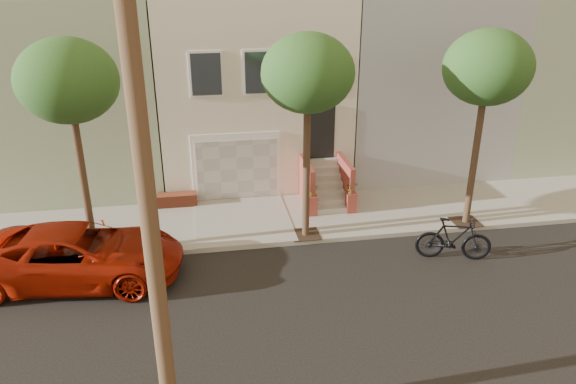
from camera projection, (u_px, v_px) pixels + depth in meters
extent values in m
plane|color=black|center=(297.00, 313.00, 13.55)|extent=(90.00, 90.00, 0.00)
cube|color=gray|center=(269.00, 219.00, 18.38)|extent=(40.00, 3.70, 0.15)
cube|color=beige|center=(249.00, 82.00, 22.29)|extent=(7.00, 8.00, 7.00)
cube|color=gray|center=(78.00, 87.00, 21.24)|extent=(6.50, 8.00, 7.00)
cube|color=gray|center=(404.00, 76.00, 23.33)|extent=(6.50, 8.00, 7.00)
cube|color=gray|center=(540.00, 72.00, 24.33)|extent=(6.50, 8.00, 7.00)
cube|color=white|center=(237.00, 166.00, 19.42)|extent=(3.20, 0.12, 2.50)
cube|color=#B4B4AF|center=(237.00, 169.00, 19.40)|extent=(2.90, 0.06, 2.20)
cube|color=gray|center=(242.00, 219.00, 18.21)|extent=(3.20, 3.70, 0.02)
cube|color=#954028|center=(177.00, 200.00, 19.19)|extent=(1.40, 0.45, 0.44)
cube|color=black|center=(321.00, 132.00, 19.40)|extent=(1.00, 0.06, 2.00)
cube|color=#3F4751|center=(206.00, 74.00, 17.92)|extent=(1.00, 0.06, 1.40)
cube|color=white|center=(206.00, 74.00, 17.94)|extent=(1.15, 0.05, 1.55)
cube|color=#3F4751|center=(260.00, 73.00, 18.20)|extent=(1.00, 0.06, 1.40)
cube|color=white|center=(259.00, 73.00, 18.22)|extent=(1.15, 0.05, 1.55)
cube|color=#3F4751|center=(311.00, 71.00, 18.48)|extent=(1.00, 0.06, 1.40)
cube|color=white|center=(311.00, 71.00, 18.50)|extent=(1.15, 0.05, 1.55)
cube|color=gray|center=(331.00, 210.00, 18.67)|extent=(1.20, 0.28, 0.20)
cube|color=gray|center=(329.00, 201.00, 18.85)|extent=(1.20, 0.28, 0.20)
cube|color=gray|center=(327.00, 193.00, 19.03)|extent=(1.20, 0.28, 0.20)
cube|color=gray|center=(326.00, 185.00, 19.20)|extent=(1.20, 0.28, 0.20)
cube|color=gray|center=(324.00, 177.00, 19.38)|extent=(1.20, 0.28, 0.20)
cube|color=gray|center=(323.00, 169.00, 19.55)|extent=(1.20, 0.28, 0.20)
cube|color=gray|center=(321.00, 161.00, 19.73)|extent=(1.20, 0.28, 0.20)
cube|color=brown|center=(307.00, 184.00, 19.06)|extent=(0.18, 1.96, 1.60)
cube|color=brown|center=(345.00, 181.00, 19.27)|extent=(0.18, 1.96, 1.60)
cube|color=brown|center=(312.00, 205.00, 18.43)|extent=(0.35, 0.35, 0.70)
imported|color=#1F4E1C|center=(312.00, 190.00, 18.21)|extent=(0.40, 0.35, 0.45)
cube|color=brown|center=(351.00, 202.00, 18.65)|extent=(0.35, 0.35, 0.70)
imported|color=#1F4E1C|center=(352.00, 187.00, 18.42)|extent=(0.41, 0.35, 0.45)
cube|color=#2D2116|center=(95.00, 251.00, 16.18)|extent=(0.90, 0.90, 0.02)
cylinder|color=#312016|center=(85.00, 187.00, 15.37)|extent=(0.22, 0.22, 4.20)
ellipsoid|color=#1F4E1C|center=(68.00, 81.00, 14.17)|extent=(2.70, 2.57, 2.29)
cube|color=#2D2116|center=(306.00, 234.00, 17.18)|extent=(0.90, 0.90, 0.02)
cylinder|color=#312016|center=(306.00, 173.00, 16.36)|extent=(0.22, 0.22, 4.20)
ellipsoid|color=#1F4E1C|center=(308.00, 73.00, 15.17)|extent=(2.70, 2.57, 2.29)
cube|color=#2D2116|center=(465.00, 222.00, 18.03)|extent=(0.90, 0.90, 0.02)
cylinder|color=#312016|center=(474.00, 163.00, 17.21)|extent=(0.22, 0.22, 4.20)
ellipsoid|color=#1F4E1C|center=(488.00, 67.00, 16.02)|extent=(2.70, 2.57, 2.29)
cylinder|color=#4A3822|center=(145.00, 185.00, 8.23)|extent=(0.30, 0.30, 10.00)
imported|color=maroon|center=(79.00, 255.00, 14.72)|extent=(5.88, 3.21, 1.56)
imported|color=black|center=(454.00, 239.00, 15.82)|extent=(2.30, 1.21, 1.33)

